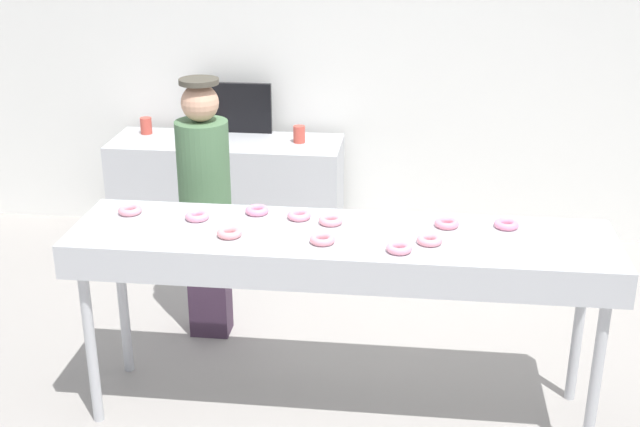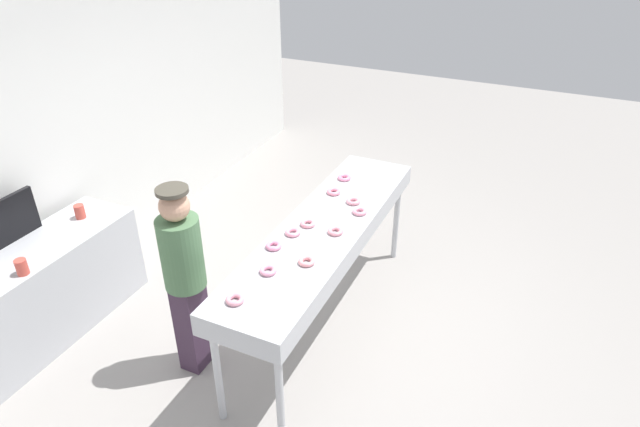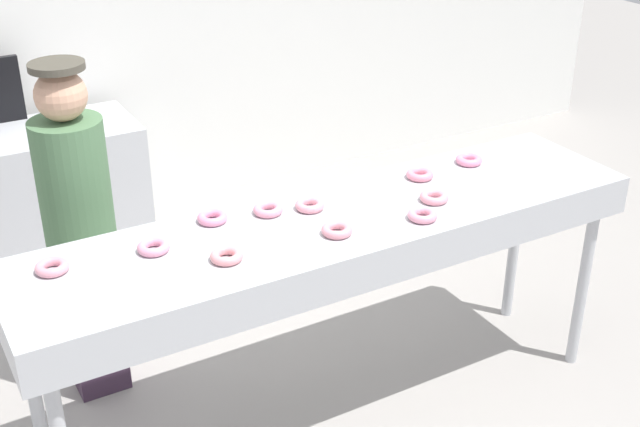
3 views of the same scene
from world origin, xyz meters
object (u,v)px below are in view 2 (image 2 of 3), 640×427
(paper_cup_1, at_px, (22,267))
(menu_display, at_px, (3,223))
(strawberry_donut_5, at_px, (307,261))
(strawberry_donut_7, at_px, (353,201))
(worker_baker, at_px, (185,274))
(strawberry_donut_3, at_px, (335,231))
(strawberry_donut_8, at_px, (235,300))
(strawberry_donut_2, at_px, (274,246))
(paper_cup_0, at_px, (80,211))
(fryer_conveyor, at_px, (324,234))
(strawberry_donut_0, at_px, (268,271))
(prep_counter, at_px, (45,291))
(strawberry_donut_9, at_px, (360,211))
(strawberry_donut_6, at_px, (293,232))
(strawberry_donut_1, at_px, (334,192))
(strawberry_donut_10, at_px, (344,178))
(strawberry_donut_4, at_px, (308,223))

(paper_cup_1, distance_m, menu_display, 0.55)
(strawberry_donut_5, distance_m, strawberry_donut_7, 0.98)
(worker_baker, xyz_separation_m, menu_display, (-0.19, 1.65, 0.13))
(strawberry_donut_3, distance_m, strawberry_donut_8, 1.09)
(strawberry_donut_2, distance_m, paper_cup_0, 1.97)
(fryer_conveyor, xyz_separation_m, menu_display, (-1.07, 2.40, 0.09))
(strawberry_donut_0, xyz_separation_m, paper_cup_1, (-0.57, 1.84, -0.15))
(strawberry_donut_3, xyz_separation_m, prep_counter, (-1.00, 2.28, -0.63))
(fryer_conveyor, xyz_separation_m, strawberry_donut_9, (0.29, -0.19, 0.11))
(prep_counter, bearing_deg, menu_display, 90.00)
(strawberry_donut_6, bearing_deg, strawberry_donut_7, -20.20)
(strawberry_donut_8, bearing_deg, strawberry_donut_0, -6.06)
(strawberry_donut_1, distance_m, strawberry_donut_3, 0.66)
(strawberry_donut_6, bearing_deg, strawberry_donut_0, -172.12)
(worker_baker, bearing_deg, strawberry_donut_5, 114.62)
(strawberry_donut_6, height_order, strawberry_donut_9, same)
(fryer_conveyor, height_order, strawberry_donut_6, strawberry_donut_6)
(strawberry_donut_3, xyz_separation_m, strawberry_donut_10, (0.90, 0.30, 0.00))
(strawberry_donut_4, xyz_separation_m, worker_baker, (-0.82, 0.63, -0.15))
(strawberry_donut_3, height_order, paper_cup_1, strawberry_donut_3)
(strawberry_donut_7, bearing_deg, fryer_conveyor, 169.65)
(strawberry_donut_1, xyz_separation_m, worker_baker, (-1.41, 0.60, -0.15))
(fryer_conveyor, xyz_separation_m, worker_baker, (-0.88, 0.74, -0.04))
(strawberry_donut_0, height_order, strawberry_donut_8, same)
(strawberry_donut_6, xyz_separation_m, paper_cup_1, (-1.10, 1.76, -0.15))
(strawberry_donut_5, bearing_deg, strawberry_donut_0, 136.99)
(strawberry_donut_0, height_order, paper_cup_0, strawberry_donut_0)
(paper_cup_1, bearing_deg, menu_display, 61.26)
(fryer_conveyor, bearing_deg, prep_counter, 116.58)
(strawberry_donut_10, height_order, worker_baker, worker_baker)
(strawberry_donut_5, distance_m, menu_display, 2.56)
(paper_cup_0, xyz_separation_m, paper_cup_1, (-0.82, -0.24, 0.00))
(strawberry_donut_5, xyz_separation_m, worker_baker, (-0.34, 0.85, -0.15))
(strawberry_donut_10, distance_m, worker_baker, 1.81)
(strawberry_donut_3, xyz_separation_m, strawberry_donut_4, (0.01, 0.25, 0.00))
(strawberry_donut_9, bearing_deg, strawberry_donut_7, 38.31)
(strawberry_donut_9, relative_size, prep_counter, 0.07)
(menu_display, bearing_deg, strawberry_donut_0, -82.15)
(strawberry_donut_8, height_order, worker_baker, worker_baker)
(strawberry_donut_7, xyz_separation_m, strawberry_donut_8, (-1.57, 0.21, 0.00))
(strawberry_donut_8, height_order, prep_counter, strawberry_donut_8)
(strawberry_donut_9, distance_m, paper_cup_1, 2.68)
(strawberry_donut_9, bearing_deg, paper_cup_1, 127.39)
(strawberry_donut_0, xyz_separation_m, strawberry_donut_9, (1.05, -0.29, 0.00))
(strawberry_donut_1, xyz_separation_m, prep_counter, (-1.60, 2.00, -0.63))
(strawberry_donut_4, xyz_separation_m, menu_display, (-1.01, 2.28, -0.02))
(strawberry_donut_9, height_order, prep_counter, strawberry_donut_9)
(paper_cup_1, bearing_deg, strawberry_donut_6, -58.14)
(prep_counter, height_order, menu_display, menu_display)
(strawberry_donut_4, height_order, worker_baker, worker_baker)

